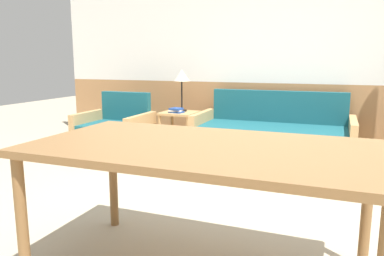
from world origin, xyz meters
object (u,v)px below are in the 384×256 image
at_px(couch, 272,139).
at_px(table_lamp, 182,77).
at_px(dining_table, 202,157).
at_px(side_table, 179,119).
at_px(armchair, 115,134).

height_order(couch, table_lamp, table_lamp).
distance_m(couch, dining_table, 2.88).
distance_m(side_table, dining_table, 3.20).
bearing_deg(table_lamp, armchair, -142.83).
bearing_deg(dining_table, table_lamp, 114.77).
relative_size(couch, table_lamp, 3.32).
xyz_separation_m(armchair, dining_table, (2.10, -2.40, 0.47)).
relative_size(couch, dining_table, 1.06).
height_order(table_lamp, dining_table, table_lamp).
relative_size(couch, armchair, 2.16).
relative_size(armchair, table_lamp, 1.54).
distance_m(couch, armchair, 2.07).
distance_m(couch, side_table, 1.30).
bearing_deg(armchair, side_table, 31.32).
bearing_deg(couch, table_lamp, 174.72).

